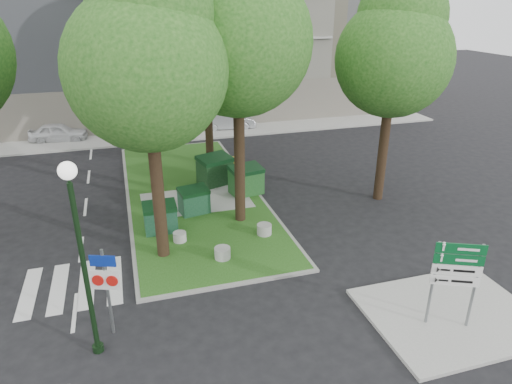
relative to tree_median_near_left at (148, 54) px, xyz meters
name	(u,v)px	position (x,y,z in m)	size (l,w,h in m)	color
ground	(217,287)	(1.41, -2.56, -7.32)	(120.00, 120.00, 0.00)	black
median_island	(193,193)	(1.91, 5.44, -7.26)	(6.00, 16.00, 0.12)	#224F16
median_kerb	(193,194)	(1.91, 5.44, -7.27)	(6.30, 16.30, 0.10)	gray
sidewalk_corner	(451,314)	(7.91, -6.06, -7.26)	(5.00, 4.00, 0.12)	#999993
building_sidewalk	(160,137)	(1.41, 15.94, -7.26)	(42.00, 3.00, 0.12)	#999993
zebra_crossing	(101,281)	(-2.34, -1.06, -7.31)	(5.00, 3.00, 0.01)	silver
apartment_building	(142,10)	(1.41, 23.44, 0.68)	(41.00, 12.00, 16.00)	tan
tree_median_near_left	(148,54)	(0.00, 0.00, 0.00)	(5.20, 5.20, 10.53)	black
tree_median_near_right	(239,26)	(3.50, 2.00, 0.67)	(5.60, 5.60, 11.46)	black
tree_median_mid	(149,45)	(0.50, 6.50, -0.34)	(4.80, 4.80, 9.99)	black
tree_median_far	(205,10)	(3.70, 9.50, 1.00)	(5.80, 5.80, 11.93)	black
tree_street_right	(396,47)	(10.50, 2.50, -0.33)	(5.00, 5.00, 10.06)	black
dumpster_a	(160,218)	(0.03, 1.84, -6.60)	(1.34, 0.94, 1.24)	#0F3722
dumpster_b	(194,201)	(1.63, 3.17, -6.63)	(1.43, 1.13, 1.19)	#113D23
dumpster_c	(215,170)	(3.23, 6.22, -6.46)	(1.95, 1.66, 1.54)	black
dumpster_d	(246,180)	(4.41, 4.58, -6.51)	(1.72, 1.36, 1.43)	#164A18
bollard_left	(180,237)	(0.64, 0.76, -7.01)	(0.52, 0.52, 0.37)	#AAA9A5
bollard_right	(264,229)	(3.99, 0.35, -6.98)	(0.59, 0.59, 0.42)	#999894
bollard_mid	(222,253)	(1.96, -0.96, -6.99)	(0.59, 0.59, 0.42)	#9FA09B
litter_bin	(232,163)	(4.61, 8.16, -6.87)	(0.38, 0.38, 0.66)	yellow
street_lamp	(79,240)	(-2.35, -4.52, -3.85)	(0.44, 0.44, 5.51)	black
traffic_sign_pole	(106,281)	(-1.94, -3.86, -5.54)	(0.79, 0.33, 2.76)	slate
directional_sign	(456,272)	(7.43, -6.43, -5.40)	(1.25, 0.59, 2.70)	slate
car_white	(58,132)	(-5.17, 16.94, -6.69)	(1.48, 3.68, 1.25)	silver
car_silver	(228,121)	(6.40, 16.62, -6.67)	(1.37, 3.93, 1.29)	#9A9CA1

